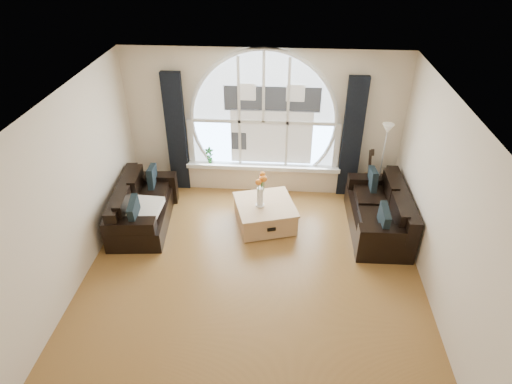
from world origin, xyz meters
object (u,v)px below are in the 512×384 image
at_px(coffee_chest, 265,213).
at_px(guitar, 368,172).
at_px(vase_flowers, 260,186).
at_px(potted_plant, 209,155).
at_px(sofa_right, 379,210).
at_px(floor_lamp, 381,166).
at_px(sofa_left, 143,204).

bearing_deg(coffee_chest, guitar, 12.55).
distance_m(vase_flowers, guitar, 2.23).
bearing_deg(potted_plant, sofa_right, -20.93).
distance_m(sofa_right, coffee_chest, 1.90).
distance_m(coffee_chest, vase_flowers, 0.59).
bearing_deg(potted_plant, guitar, -2.28).
distance_m(sofa_right, guitar, 1.05).
xyz_separation_m(coffee_chest, floor_lamp, (2.01, 0.79, 0.57)).
distance_m(floor_lamp, guitar, 0.39).
bearing_deg(floor_lamp, potted_plant, 173.68).
relative_size(coffee_chest, potted_plant, 3.02).
relative_size(sofa_left, sofa_right, 0.94).
xyz_separation_m(sofa_right, vase_flowers, (-1.98, -0.05, 0.42)).
distance_m(floor_lamp, potted_plant, 3.16).
bearing_deg(coffee_chest, sofa_right, -16.88).
bearing_deg(vase_flowers, floor_lamp, 22.20).
distance_m(sofa_left, vase_flowers, 2.04).
relative_size(sofa_left, floor_lamp, 1.03).
height_order(sofa_left, coffee_chest, sofa_left).
xyz_separation_m(sofa_right, potted_plant, (-3.02, 1.16, 0.31)).
relative_size(floor_lamp, potted_plant, 5.07).
xyz_separation_m(sofa_right, floor_lamp, (0.11, 0.81, 0.40)).
bearing_deg(potted_plant, coffee_chest, -45.40).
bearing_deg(potted_plant, vase_flowers, -49.03).
distance_m(sofa_right, vase_flowers, 2.02).
bearing_deg(sofa_right, floor_lamp, 81.06).
bearing_deg(guitar, sofa_right, -98.86).
xyz_separation_m(sofa_left, guitar, (3.93, 1.14, 0.13)).
distance_m(vase_flowers, potted_plant, 1.59).
distance_m(sofa_right, floor_lamp, 0.91).
bearing_deg(sofa_right, coffee_chest, 178.62).
bearing_deg(sofa_right, sofa_left, -179.39).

